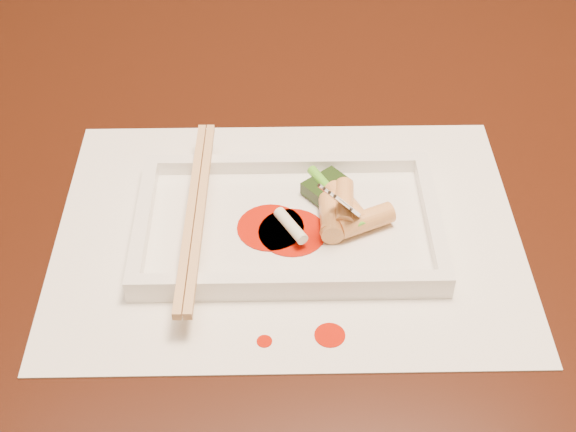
{
  "coord_description": "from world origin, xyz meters",
  "views": [
    {
      "loc": [
        0.02,
        -0.62,
        1.24
      ],
      "look_at": [
        0.03,
        -0.12,
        0.77
      ],
      "focal_mm": 50.0,
      "sensor_mm": 36.0,
      "label": 1
    }
  ],
  "objects_px": {
    "table": "(262,221)",
    "plate_base": "(288,228)",
    "chopstick_a": "(191,211)",
    "fork": "(373,143)",
    "placemat": "(288,232)"
  },
  "relations": [
    {
      "from": "chopstick_a",
      "to": "fork",
      "type": "xyz_separation_m",
      "value": [
        0.15,
        0.02,
        0.06
      ]
    },
    {
      "from": "table",
      "to": "placemat",
      "type": "distance_m",
      "value": 0.16
    },
    {
      "from": "placemat",
      "to": "fork",
      "type": "distance_m",
      "value": 0.11
    },
    {
      "from": "placemat",
      "to": "plate_base",
      "type": "relative_size",
      "value": 1.54
    },
    {
      "from": "table",
      "to": "fork",
      "type": "bearing_deg",
      "value": -46.86
    },
    {
      "from": "plate_base",
      "to": "chopstick_a",
      "type": "distance_m",
      "value": 0.08
    },
    {
      "from": "table",
      "to": "placemat",
      "type": "relative_size",
      "value": 3.5
    },
    {
      "from": "plate_base",
      "to": "fork",
      "type": "xyz_separation_m",
      "value": [
        0.07,
        0.02,
        0.08
      ]
    },
    {
      "from": "table",
      "to": "plate_base",
      "type": "height_order",
      "value": "plate_base"
    },
    {
      "from": "table",
      "to": "chopstick_a",
      "type": "distance_m",
      "value": 0.18
    },
    {
      "from": "table",
      "to": "plate_base",
      "type": "xyz_separation_m",
      "value": [
        0.03,
        -0.12,
        0.11
      ]
    },
    {
      "from": "table",
      "to": "fork",
      "type": "distance_m",
      "value": 0.23
    },
    {
      "from": "placemat",
      "to": "fork",
      "type": "height_order",
      "value": "fork"
    },
    {
      "from": "placemat",
      "to": "plate_base",
      "type": "height_order",
      "value": "plate_base"
    },
    {
      "from": "table",
      "to": "fork",
      "type": "xyz_separation_m",
      "value": [
        0.1,
        -0.1,
        0.18
      ]
    }
  ]
}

